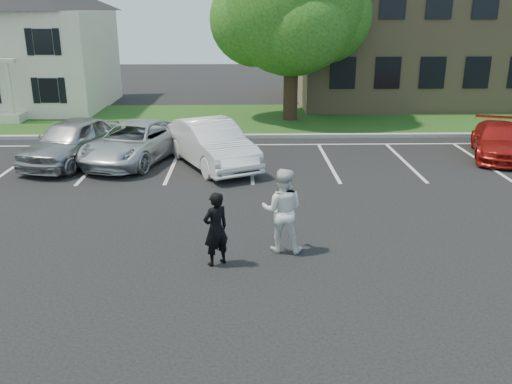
% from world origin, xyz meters
% --- Properties ---
extents(ground_plane, '(90.00, 90.00, 0.00)m').
position_xyz_m(ground_plane, '(0.00, 0.00, 0.00)').
color(ground_plane, black).
rests_on(ground_plane, ground).
extents(curb, '(40.00, 0.30, 0.15)m').
position_xyz_m(curb, '(0.00, 12.00, 0.07)').
color(curb, gray).
rests_on(curb, ground).
extents(grass_strip, '(44.00, 8.00, 0.08)m').
position_xyz_m(grass_strip, '(0.00, 16.00, 0.04)').
color(grass_strip, '#1B4216').
rests_on(grass_strip, ground).
extents(stall_lines, '(34.00, 5.36, 0.01)m').
position_xyz_m(stall_lines, '(1.40, 8.95, 0.01)').
color(stall_lines, silver).
rests_on(stall_lines, ground).
extents(house, '(10.30, 9.22, 7.60)m').
position_xyz_m(house, '(-13.00, 19.97, 3.83)').
color(house, beige).
rests_on(house, ground).
extents(office_building, '(22.40, 10.40, 8.30)m').
position_xyz_m(office_building, '(14.00, 21.99, 4.16)').
color(office_building, '#8E7753').
rests_on(office_building, ground).
extents(tree, '(7.80, 7.20, 8.80)m').
position_xyz_m(tree, '(2.13, 15.79, 5.35)').
color(tree, black).
rests_on(tree, ground).
extents(man_black_suit, '(0.72, 0.67, 1.65)m').
position_xyz_m(man_black_suit, '(-0.89, -0.20, 0.83)').
color(man_black_suit, black).
rests_on(man_black_suit, ground).
extents(man_white_shirt, '(1.06, 0.89, 1.96)m').
position_xyz_m(man_white_shirt, '(0.58, 0.49, 0.98)').
color(man_white_shirt, silver).
rests_on(man_white_shirt, ground).
extents(car_silver_west, '(3.16, 5.05, 1.60)m').
position_xyz_m(car_silver_west, '(-6.42, 8.15, 0.80)').
color(car_silver_west, '#9D9DA1').
rests_on(car_silver_west, ground).
extents(car_silver_minivan, '(3.84, 5.58, 1.42)m').
position_xyz_m(car_silver_minivan, '(-4.22, 8.33, 0.71)').
color(car_silver_minivan, '#B5B8BE').
rests_on(car_silver_minivan, ground).
extents(car_white_sedan, '(3.68, 5.15, 1.61)m').
position_xyz_m(car_white_sedan, '(-1.41, 7.63, 0.81)').
color(car_white_sedan, silver).
rests_on(car_white_sedan, ground).
extents(car_red_compact, '(3.01, 4.60, 1.24)m').
position_xyz_m(car_red_compact, '(9.26, 8.61, 0.62)').
color(car_red_compact, maroon).
rests_on(car_red_compact, ground).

